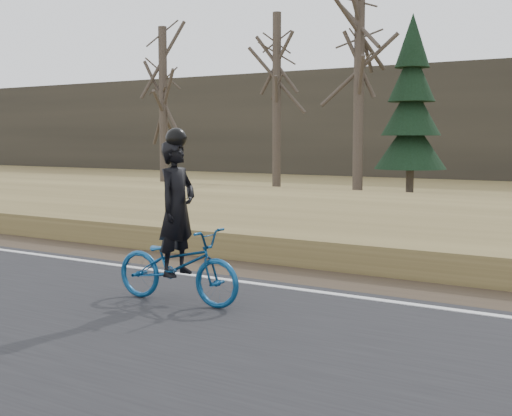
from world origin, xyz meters
The scene contains 12 objects.
ground centered at (0.00, 0.00, 0.00)m, with size 120.00×120.00×0.00m, color olive.
road centered at (0.00, -2.50, 0.03)m, with size 120.00×6.00×0.06m, color black.
edge_line centered at (0.00, 0.20, 0.07)m, with size 120.00×0.12×0.01m, color silver.
shoulder centered at (0.00, 1.20, 0.02)m, with size 120.00×1.60×0.04m, color #473A2B.
embankment centered at (0.00, 4.20, 0.22)m, with size 120.00×5.00×0.44m, color olive.
ballast centered at (0.00, 8.00, 0.23)m, with size 120.00×3.00×0.45m, color slate.
railroad centered at (0.00, 8.00, 0.53)m, with size 120.00×2.40×0.29m.
cyclist centered at (-0.70, -1.28, 0.75)m, with size 1.83×0.72×2.17m.
bare_tree_far_left centered at (-14.76, 14.91, 3.36)m, with size 0.36×0.36×6.71m, color #50453B.
bare_tree_left centered at (-10.53, 17.07, 3.60)m, with size 0.36×0.36×7.20m, color #50453B.
bare_tree_near_left centered at (-5.75, 14.71, 3.55)m, with size 0.36×0.36×7.10m, color #50453B.
conifer centered at (-4.61, 16.72, 3.11)m, with size 2.60×2.60×6.57m.
Camera 1 is at (4.90, -8.06, 2.10)m, focal length 50.00 mm.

